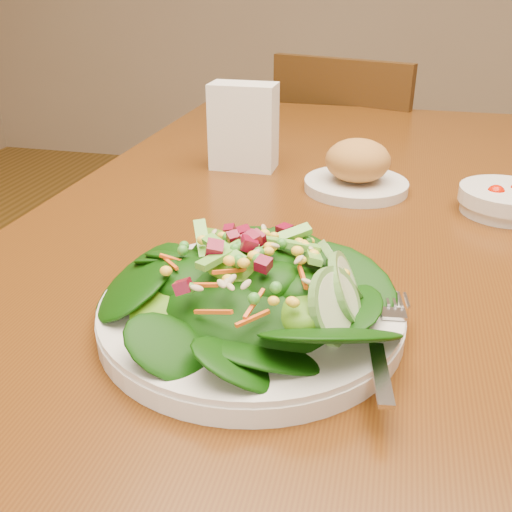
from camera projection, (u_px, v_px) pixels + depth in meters
The scene contains 6 objects.
dining_table at pixel (354, 272), 0.85m from camera, with size 0.90×1.40×0.75m.
chair_far at pixel (350, 197), 1.69m from camera, with size 0.50×0.50×0.86m.
salad_plate at pixel (261, 296), 0.53m from camera, with size 0.29×0.29×0.08m.
bread_plate at pixel (357, 170), 0.86m from camera, with size 0.16×0.16×0.08m.
tomato_bowl at pixel (505, 200), 0.79m from camera, with size 0.13×0.13×0.04m.
napkin_holder at pixel (244, 124), 0.95m from camera, with size 0.11×0.06×0.14m.
Camera 1 is at (0.04, -0.77, 1.05)m, focal length 40.00 mm.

